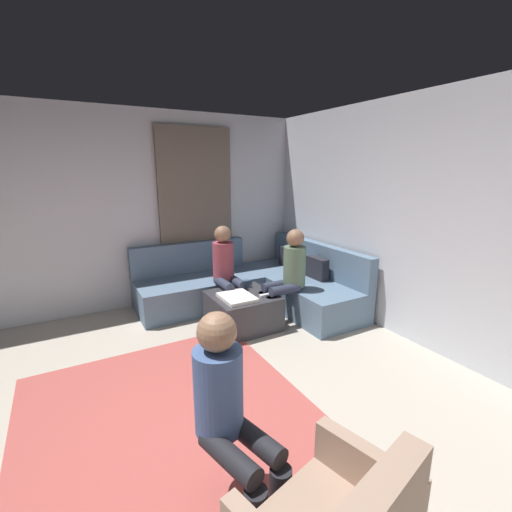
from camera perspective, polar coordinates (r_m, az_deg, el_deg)
name	(u,v)px	position (r m, az deg, el deg)	size (l,w,h in m)	color
ground_plane	(168,455)	(2.92, -14.13, -28.88)	(6.00, 6.00, 0.10)	#B2A899
wall_back	(448,227)	(4.04, 28.74, 4.18)	(6.00, 0.12, 2.70)	silver
wall_left	(100,213)	(5.10, -24.01, 6.41)	(0.12, 6.00, 2.70)	silver
curtain_panel	(197,215)	(5.30, -9.62, 6.56)	(0.06, 1.10, 2.50)	#726659
area_rug	(173,426)	(3.05, -13.31, -25.28)	(2.60, 2.20, 0.01)	#AD4C47
sectional_couch	(256,286)	(5.07, -0.05, -4.84)	(2.10, 2.55, 0.87)	slate
ottoman	(243,311)	(4.40, -2.20, -8.84)	(0.76, 0.76, 0.42)	#333338
folded_blanket	(237,297)	(4.18, -3.08, -6.72)	(0.44, 0.36, 0.04)	white
coffee_mug	(247,284)	(4.57, -1.48, -4.51)	(0.08, 0.08, 0.10)	#334C72
game_remote	(265,295)	(4.27, 1.52, -6.36)	(0.05, 0.15, 0.02)	white
person_on_couch_back	(288,273)	(4.40, 5.22, -2.73)	(0.30, 0.60, 1.20)	#2D3347
person_on_couch_side	(226,268)	(4.61, -4.82, -1.93)	(0.60, 0.30, 1.20)	#2D3347
person_on_armchair	(229,409)	(2.10, -4.34, -23.54)	(0.61, 0.39, 1.18)	black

